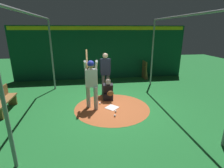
% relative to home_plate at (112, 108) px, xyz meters
% --- Properties ---
extents(ground_plane, '(26.01, 26.01, 0.00)m').
position_rel_home_plate_xyz_m(ground_plane, '(0.00, 0.00, -0.01)').
color(ground_plane, '#1E6B2D').
extents(dirt_circle, '(2.84, 2.84, 0.01)m').
position_rel_home_plate_xyz_m(dirt_circle, '(0.00, 0.00, -0.01)').
color(dirt_circle, '#AD562D').
rests_on(dirt_circle, ground).
extents(home_plate, '(0.59, 0.59, 0.01)m').
position_rel_home_plate_xyz_m(home_plate, '(0.00, 0.00, 0.00)').
color(home_plate, white).
rests_on(home_plate, dirt_circle).
extents(batter, '(0.68, 0.49, 2.15)m').
position_rel_home_plate_xyz_m(batter, '(-0.10, -0.74, 1.10)').
color(batter, '#BCBCC0').
rests_on(batter, ground).
extents(catcher, '(0.58, 0.40, 0.92)m').
position_rel_home_plate_xyz_m(catcher, '(-0.82, -0.05, 0.34)').
color(catcher, black).
rests_on(catcher, ground).
extents(umpire, '(0.24, 0.49, 1.88)m').
position_rel_home_plate_xyz_m(umpire, '(-1.50, -0.07, 1.06)').
color(umpire, '#4C4C51').
rests_on(umpire, ground).
extents(back_wall, '(0.22, 10.01, 3.06)m').
position_rel_home_plate_xyz_m(back_wall, '(-4.30, 0.00, 1.53)').
color(back_wall, '#0F472D').
rests_on(back_wall, ground).
extents(cage_frame, '(5.32, 5.06, 3.33)m').
position_rel_home_plate_xyz_m(cage_frame, '(0.00, 0.00, 2.26)').
color(cage_frame, gray).
rests_on(cage_frame, ground).
extents(bat_rack, '(1.18, 0.20, 1.05)m').
position_rel_home_plate_xyz_m(bat_rack, '(-4.05, 2.56, 0.48)').
color(bat_rack, olive).
rests_on(bat_rack, ground).
extents(bench, '(1.47, 0.36, 0.85)m').
position_rel_home_plate_xyz_m(bench, '(-0.26, -3.89, 0.42)').
color(bench, olive).
rests_on(bench, ground).
extents(baseball_0, '(0.07, 0.07, 0.07)m').
position_rel_home_plate_xyz_m(baseball_0, '(-0.40, -0.43, 0.03)').
color(baseball_0, white).
rests_on(baseball_0, dirt_circle).
extents(baseball_1, '(0.07, 0.07, 0.07)m').
position_rel_home_plate_xyz_m(baseball_1, '(0.72, -0.01, 0.03)').
color(baseball_1, white).
rests_on(baseball_1, dirt_circle).
extents(baseball_2, '(0.07, 0.07, 0.07)m').
position_rel_home_plate_xyz_m(baseball_2, '(0.40, 0.07, 0.03)').
color(baseball_2, white).
rests_on(baseball_2, dirt_circle).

